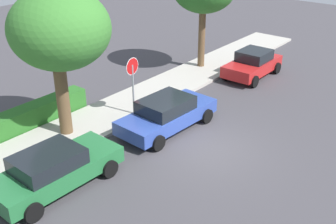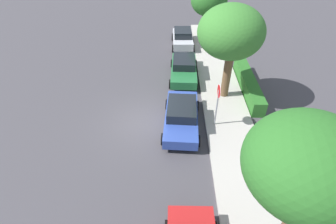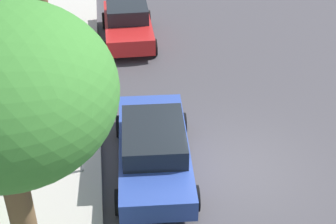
{
  "view_description": "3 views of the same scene",
  "coord_description": "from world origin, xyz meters",
  "px_view_note": "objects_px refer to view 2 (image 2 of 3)",
  "views": [
    {
      "loc": [
        -12.01,
        -7.71,
        8.5
      ],
      "look_at": [
        -0.48,
        1.55,
        1.28
      ],
      "focal_mm": 45.0,
      "sensor_mm": 36.0,
      "label": 1
    },
    {
      "loc": [
        11.82,
        1.65,
        9.95
      ],
      "look_at": [
        0.14,
        1.44,
        0.85
      ],
      "focal_mm": 28.0,
      "sensor_mm": 36.0,
      "label": 2
    },
    {
      "loc": [
        -10.22,
        3.17,
        9.09
      ],
      "look_at": [
        1.31,
        1.7,
        1.11
      ],
      "focal_mm": 55.0,
      "sensor_mm": 36.0,
      "label": 3
    }
  ],
  "objects_px": {
    "parked_car_silver": "(183,38)",
    "street_tree_mid_block": "(231,33)",
    "street_tree_far": "(209,0)",
    "parked_car_blue": "(182,115)",
    "parked_car_green": "(184,68)",
    "stop_sign": "(218,99)",
    "street_tree_near_corner": "(308,166)"
  },
  "relations": [
    {
      "from": "street_tree_near_corner",
      "to": "street_tree_far",
      "type": "bearing_deg",
      "value": -178.49
    },
    {
      "from": "street_tree_mid_block",
      "to": "stop_sign",
      "type": "bearing_deg",
      "value": -15.77
    },
    {
      "from": "parked_car_blue",
      "to": "street_tree_near_corner",
      "type": "xyz_separation_m",
      "value": [
        6.93,
        3.03,
        3.87
      ]
    },
    {
      "from": "stop_sign",
      "to": "street_tree_mid_block",
      "type": "bearing_deg",
      "value": 164.23
    },
    {
      "from": "parked_car_blue",
      "to": "street_tree_mid_block",
      "type": "relative_size",
      "value": 0.78
    },
    {
      "from": "stop_sign",
      "to": "street_tree_mid_block",
      "type": "xyz_separation_m",
      "value": [
        -2.91,
        0.82,
        2.52
      ]
    },
    {
      "from": "parked_car_silver",
      "to": "street_tree_mid_block",
      "type": "distance_m",
      "value": 9.34
    },
    {
      "from": "parked_car_silver",
      "to": "parked_car_green",
      "type": "bearing_deg",
      "value": -0.57
    },
    {
      "from": "street_tree_mid_block",
      "to": "street_tree_far",
      "type": "height_order",
      "value": "street_tree_mid_block"
    },
    {
      "from": "stop_sign",
      "to": "parked_car_blue",
      "type": "xyz_separation_m",
      "value": [
        -0.01,
        -1.91,
        -1.17
      ]
    },
    {
      "from": "street_tree_near_corner",
      "to": "parked_car_blue",
      "type": "bearing_deg",
      "value": -156.36
    },
    {
      "from": "parked_car_blue",
      "to": "parked_car_green",
      "type": "xyz_separation_m",
      "value": [
        -5.56,
        0.3,
        -0.0
      ]
    },
    {
      "from": "parked_car_silver",
      "to": "street_tree_far",
      "type": "xyz_separation_m",
      "value": [
        -0.89,
        2.18,
        3.01
      ]
    },
    {
      "from": "parked_car_green",
      "to": "parked_car_blue",
      "type": "bearing_deg",
      "value": -3.05
    },
    {
      "from": "stop_sign",
      "to": "parked_car_silver",
      "type": "distance_m",
      "value": 11.33
    },
    {
      "from": "street_tree_near_corner",
      "to": "street_tree_far",
      "type": "xyz_separation_m",
      "value": [
        -18.98,
        -0.5,
        -0.83
      ]
    },
    {
      "from": "parked_car_blue",
      "to": "street_tree_far",
      "type": "height_order",
      "value": "street_tree_far"
    },
    {
      "from": "street_tree_far",
      "to": "street_tree_mid_block",
      "type": "bearing_deg",
      "value": 1.24
    },
    {
      "from": "street_tree_mid_block",
      "to": "street_tree_near_corner",
      "type": "bearing_deg",
      "value": 1.76
    },
    {
      "from": "street_tree_near_corner",
      "to": "parked_car_green",
      "type": "bearing_deg",
      "value": -167.64
    },
    {
      "from": "stop_sign",
      "to": "parked_car_blue",
      "type": "bearing_deg",
      "value": -90.28
    },
    {
      "from": "parked_car_silver",
      "to": "street_tree_mid_block",
      "type": "height_order",
      "value": "street_tree_mid_block"
    },
    {
      "from": "street_tree_far",
      "to": "parked_car_silver",
      "type": "bearing_deg",
      "value": -67.76
    },
    {
      "from": "parked_car_green",
      "to": "stop_sign",
      "type": "bearing_deg",
      "value": 16.17
    },
    {
      "from": "street_tree_near_corner",
      "to": "street_tree_mid_block",
      "type": "height_order",
      "value": "street_tree_near_corner"
    },
    {
      "from": "parked_car_green",
      "to": "parked_car_silver",
      "type": "bearing_deg",
      "value": 179.43
    },
    {
      "from": "street_tree_near_corner",
      "to": "stop_sign",
      "type": "bearing_deg",
      "value": -170.79
    },
    {
      "from": "street_tree_near_corner",
      "to": "parked_car_silver",
      "type": "bearing_deg",
      "value": -171.57
    },
    {
      "from": "parked_car_blue",
      "to": "parked_car_green",
      "type": "bearing_deg",
      "value": 176.95
    },
    {
      "from": "parked_car_blue",
      "to": "parked_car_green",
      "type": "height_order",
      "value": "parked_car_blue"
    },
    {
      "from": "street_tree_mid_block",
      "to": "street_tree_far",
      "type": "bearing_deg",
      "value": -178.76
    },
    {
      "from": "parked_car_green",
      "to": "street_tree_near_corner",
      "type": "height_order",
      "value": "street_tree_near_corner"
    }
  ]
}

